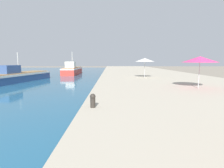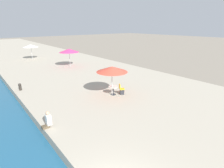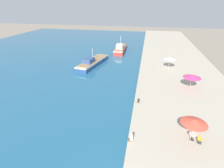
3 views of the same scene
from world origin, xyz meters
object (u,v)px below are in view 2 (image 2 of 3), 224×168
Objects in this scene: cafe_umbrella_white at (69,51)px; cafe_chair_left at (122,91)px; cafe_umbrella_striped at (31,46)px; person_at_quay at (48,120)px; cafe_umbrella_pink at (112,69)px; mooring_bollard at (20,87)px; cafe_table at (113,89)px.

cafe_umbrella_white is 2.99× the size of cafe_chair_left.
person_at_quay is (-5.62, -22.50, -1.87)m from cafe_umbrella_striped.
cafe_umbrella_pink is 1.01× the size of cafe_umbrella_striped.
cafe_umbrella_pink is 3.91× the size of mooring_bollard.
cafe_umbrella_white reaches higher than cafe_chair_left.
person_at_quay is (-6.14, -1.42, -0.09)m from cafe_table.
cafe_umbrella_striped reaches higher than mooring_bollard.
cafe_umbrella_striped is at bearing 75.98° from person_at_quay.
cafe_umbrella_striped is 21.16m from cafe_table.
cafe_umbrella_pink is 21.10m from cafe_umbrella_striped.
cafe_umbrella_white reaches higher than cafe_umbrella_pink.
cafe_chair_left is 6.85m from person_at_quay.
cafe_umbrella_striped is 2.51× the size of person_at_quay.
cafe_umbrella_striped reaches higher than cafe_table.
cafe_umbrella_striped is 15.91m from mooring_bollard.
cafe_umbrella_pink is 6.42m from person_at_quay.
cafe_umbrella_striped reaches higher than person_at_quay.
cafe_umbrella_striped is (-2.53, 9.09, 0.02)m from cafe_umbrella_white.
cafe_table is (0.53, -21.08, -1.78)m from cafe_umbrella_striped.
cafe_umbrella_striped is at bearing 91.43° from cafe_table.
cafe_umbrella_pink is 2.13m from cafe_chair_left.
person_at_quay is at bearing -92.00° from mooring_bollard.
cafe_umbrella_pink is 2.81× the size of cafe_chair_left.
cafe_table is (0.16, 0.01, -1.74)m from cafe_umbrella_pink.
cafe_chair_left reaches higher than cafe_table.
cafe_umbrella_striped is 21.57m from cafe_chair_left.
cafe_umbrella_white reaches higher than cafe_table.
cafe_umbrella_pink is at bearing -174.86° from cafe_table.
cafe_table reaches higher than mooring_bollard.
cafe_umbrella_white is 4.17× the size of mooring_bollard.
mooring_bollard is (0.27, 7.65, -0.10)m from person_at_quay.
cafe_umbrella_white is 15.80m from person_at_quay.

